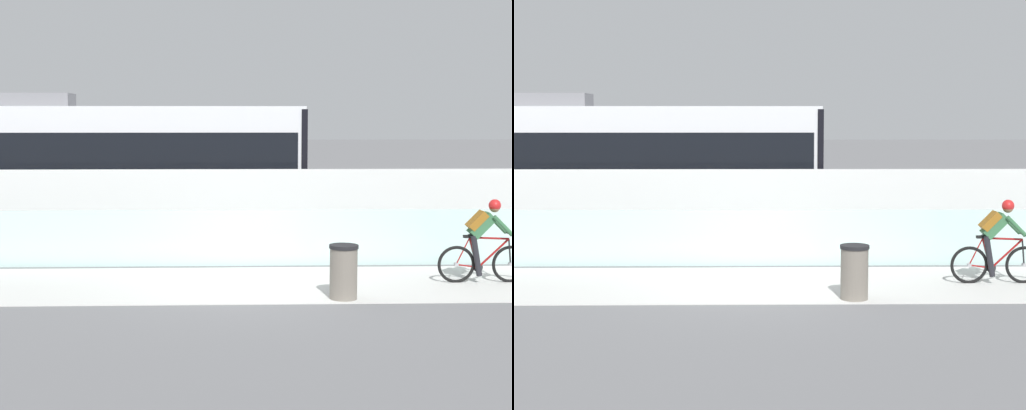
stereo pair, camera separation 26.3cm
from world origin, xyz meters
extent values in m
plane|color=slate|center=(0.00, 0.00, 0.00)|extent=(200.00, 200.00, 0.00)
cube|color=silver|center=(0.00, 0.00, 0.01)|extent=(32.00, 3.20, 0.01)
cube|color=silver|center=(0.00, 1.85, 0.60)|extent=(32.00, 0.05, 1.20)
cube|color=silver|center=(0.00, 3.65, 0.97)|extent=(32.00, 0.36, 1.94)
cube|color=#595654|center=(0.00, 6.13, 0.00)|extent=(32.00, 0.08, 0.01)
cube|color=#595654|center=(0.00, 7.57, 0.00)|extent=(32.00, 0.08, 0.01)
cube|color=silver|center=(-3.86, 6.85, 1.90)|extent=(11.00, 2.50, 3.10)
cube|color=black|center=(-3.86, 6.85, 2.25)|extent=(10.56, 2.54, 1.04)
cube|color=orange|center=(-3.86, 6.85, 0.53)|extent=(10.78, 2.53, 0.28)
cube|color=slate|center=(-5.84, 6.85, 3.63)|extent=(2.40, 1.10, 0.36)
cube|color=#232326|center=(-0.34, 6.85, 0.36)|extent=(1.40, 1.88, 0.20)
cylinder|color=black|center=(-0.34, 6.13, 0.30)|extent=(0.60, 0.10, 0.60)
cylinder|color=black|center=(-0.34, 7.57, 0.30)|extent=(0.60, 0.10, 0.60)
cube|color=black|center=(1.59, 6.85, 1.90)|extent=(0.16, 2.54, 2.94)
torus|color=black|center=(5.03, 0.00, 0.36)|extent=(0.72, 0.06, 0.72)
cylinder|color=#99999E|center=(5.03, 0.00, 0.36)|extent=(0.07, 0.10, 0.07)
torus|color=black|center=(3.98, 0.00, 0.36)|extent=(0.72, 0.06, 0.72)
cylinder|color=#99999E|center=(3.98, 0.00, 0.36)|extent=(0.07, 0.10, 0.07)
cylinder|color=maroon|center=(4.69, 0.00, 0.57)|extent=(0.60, 0.04, 0.58)
cylinder|color=maroon|center=(4.31, 0.00, 0.59)|extent=(0.22, 0.04, 0.59)
cylinder|color=maroon|center=(4.60, 0.00, 0.86)|extent=(0.76, 0.04, 0.07)
cylinder|color=maroon|center=(4.19, 0.00, 0.33)|extent=(0.43, 0.03, 0.09)
cylinder|color=maroon|center=(4.10, 0.00, 0.62)|extent=(0.27, 0.02, 0.53)
cylinder|color=black|center=(5.00, 0.00, 0.60)|extent=(0.08, 0.03, 0.49)
cube|color=black|center=(4.22, 0.00, 0.90)|extent=(0.24, 0.10, 0.05)
cylinder|color=black|center=(4.98, 0.00, 0.95)|extent=(0.03, 0.58, 0.03)
cylinder|color=#262628|center=(4.40, 0.00, 0.30)|extent=(0.18, 0.02, 0.18)
cube|color=#33663F|center=(4.44, 0.00, 1.11)|extent=(0.50, 0.28, 0.51)
cube|color=#8C5919|center=(4.35, 0.00, 1.21)|extent=(0.38, 0.30, 0.38)
sphere|color=#997051|center=(4.68, 0.00, 1.46)|extent=(0.20, 0.20, 0.20)
sphere|color=red|center=(4.68, 0.00, 1.49)|extent=(0.23, 0.23, 0.23)
cylinder|color=#33663F|center=(4.80, -0.16, 1.12)|extent=(0.41, 0.08, 0.41)
cylinder|color=#33663F|center=(4.80, 0.16, 1.12)|extent=(0.41, 0.08, 0.41)
cylinder|color=black|center=(4.33, -0.09, 0.55)|extent=(0.25, 0.11, 0.79)
cylinder|color=black|center=(4.33, 0.09, 0.69)|extent=(0.25, 0.11, 0.52)
cylinder|color=slate|center=(1.63, -1.25, 0.45)|extent=(0.48, 0.48, 0.90)
cylinder|color=black|center=(1.63, -1.25, 0.93)|extent=(0.51, 0.51, 0.06)
camera|label=1|loc=(-0.30, -14.19, 3.13)|focal=53.51mm
camera|label=2|loc=(-0.04, -14.20, 3.13)|focal=53.51mm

